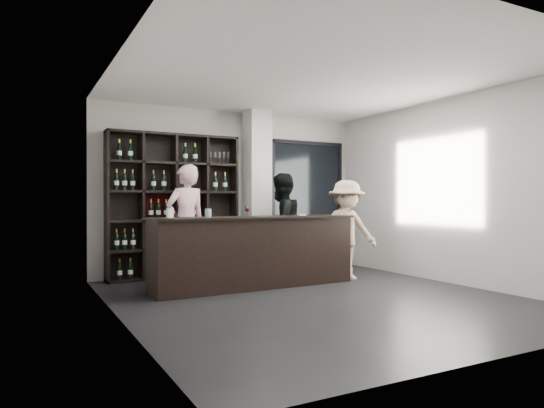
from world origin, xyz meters
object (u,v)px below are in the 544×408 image
tasting_counter (255,252)px  taster_black (281,225)px  wine_shelf (174,206)px  customer (347,230)px  taster_pink (186,223)px

tasting_counter → taster_black: 1.19m
wine_shelf → tasting_counter: bearing=-61.4°
customer → taster_pink: bearing=164.1°
wine_shelf → taster_pink: wine_shelf is taller
tasting_counter → taster_black: (0.85, 0.75, 0.35)m
taster_black → customer: taster_black is taller
taster_black → customer: 1.12m
wine_shelf → tasting_counter: size_ratio=0.75×
taster_pink → customer: (2.38, -1.03, -0.12)m
taster_pink → taster_black: bearing=159.5°
tasting_counter → taster_pink: bearing=125.1°
taster_black → taster_pink: bearing=-30.4°
taster_black → customer: size_ratio=1.08×
wine_shelf → taster_pink: size_ratio=1.29×
tasting_counter → customer: (1.63, -0.05, 0.28)m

